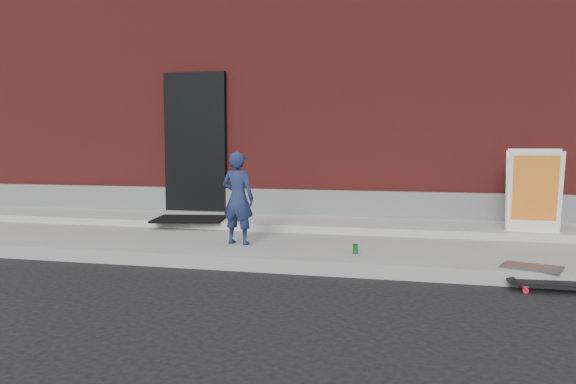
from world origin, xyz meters
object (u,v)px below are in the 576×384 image
(child, at_px, (238,198))
(pizza_sign, at_px, (533,190))
(skateboard, at_px, (555,285))
(soda_can, at_px, (355,249))

(child, distance_m, pizza_sign, 3.75)
(skateboard, bearing_deg, pizza_sign, 85.88)
(pizza_sign, distance_m, soda_can, 2.65)
(skateboard, xyz_separation_m, soda_can, (-1.91, 0.62, 0.13))
(child, xyz_separation_m, soda_can, (1.46, -0.28, -0.50))
(child, xyz_separation_m, skateboard, (3.37, -0.90, -0.64))
(child, relative_size, soda_can, 10.21)
(skateboard, relative_size, soda_can, 7.35)
(child, bearing_deg, soda_can, 178.35)
(pizza_sign, relative_size, soda_can, 9.59)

